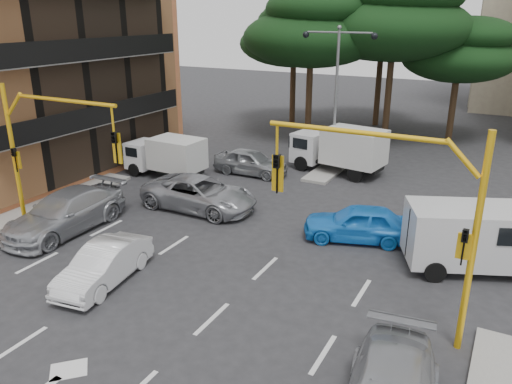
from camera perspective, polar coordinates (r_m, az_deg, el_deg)
ground at (r=16.31m, az=-11.12°, el=-12.19°), size 120.00×120.00×0.00m
median_strip at (r=29.29m, az=8.68°, el=2.80°), size 1.40×6.00×0.15m
pine_left_near at (r=35.01m, az=6.42°, el=18.19°), size 9.15×9.15×10.23m
pine_center at (r=35.40m, az=15.70°, el=18.76°), size 9.98×9.98×11.16m
pine_left_far at (r=39.88m, az=4.43°, el=17.44°), size 8.32×8.32×9.30m
pine_right at (r=36.78m, az=22.38°, el=14.80°), size 7.49×7.49×8.37m
pine_back at (r=40.75m, az=14.40°, el=17.94°), size 9.15×9.15×10.23m
signal_mast_right at (r=13.55m, az=16.60°, el=-1.16°), size 5.79×0.37×6.00m
signal_mast_left at (r=20.74m, az=-23.26°, el=5.22°), size 5.79×0.37×6.00m
street_lamp_center at (r=28.21m, az=9.25°, el=13.25°), size 4.16×0.36×7.77m
car_white_hatch at (r=17.48m, az=-16.99°, el=-7.94°), size 1.93×4.15×1.32m
car_blue_compact at (r=20.11m, az=11.61°, el=-3.48°), size 4.58×2.92×1.45m
car_silver_wagon at (r=21.98m, az=-20.96°, el=-2.17°), size 2.27×5.54×1.60m
car_silver_cross_a at (r=22.93m, az=-6.49°, el=-0.17°), size 5.41×2.50×1.50m
car_silver_cross_b at (r=27.80m, az=-0.62°, el=3.47°), size 4.21×1.76×1.42m
van_white at (r=18.94m, az=23.98°, el=-4.87°), size 5.20×3.82×2.37m
box_truck_a at (r=27.70m, az=-10.32°, el=3.97°), size 4.63×2.08×2.25m
box_truck_b at (r=28.35m, az=9.38°, el=4.76°), size 5.55×3.00×2.59m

